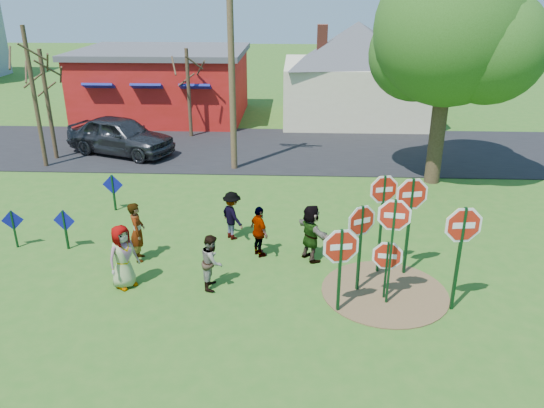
{
  "coord_description": "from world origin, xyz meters",
  "views": [
    {
      "loc": [
        2.17,
        -12.72,
        7.25
      ],
      "look_at": [
        1.54,
        1.06,
        1.53
      ],
      "focal_mm": 35.0,
      "sensor_mm": 36.0,
      "label": 1
    }
  ],
  "objects_px": {
    "suv": "(120,135)",
    "stop_sign_d": "(411,203)",
    "stop_sign_a": "(341,253)",
    "stop_sign_c": "(393,228)",
    "person_a": "(123,257)",
    "leafy_tree": "(453,38)",
    "person_b": "(137,232)",
    "stop_sign_b": "(383,199)",
    "utility_pole": "(231,62)"
  },
  "relations": [
    {
      "from": "person_a",
      "to": "utility_pole",
      "type": "height_order",
      "value": "utility_pole"
    },
    {
      "from": "suv",
      "to": "stop_sign_d",
      "type": "bearing_deg",
      "value": -112.19
    },
    {
      "from": "suv",
      "to": "stop_sign_a",
      "type": "bearing_deg",
      "value": -122.26
    },
    {
      "from": "stop_sign_d",
      "to": "leafy_tree",
      "type": "bearing_deg",
      "value": 59.26
    },
    {
      "from": "stop_sign_a",
      "to": "utility_pole",
      "type": "relative_size",
      "value": 0.27
    },
    {
      "from": "stop_sign_b",
      "to": "person_a",
      "type": "xyz_separation_m",
      "value": [
        -6.62,
        -1.03,
        -1.27
      ]
    },
    {
      "from": "stop_sign_c",
      "to": "stop_sign_d",
      "type": "distance_m",
      "value": 1.63
    },
    {
      "from": "stop_sign_d",
      "to": "person_a",
      "type": "relative_size",
      "value": 1.69
    },
    {
      "from": "stop_sign_b",
      "to": "utility_pole",
      "type": "distance_m",
      "value": 10.09
    },
    {
      "from": "utility_pole",
      "to": "leafy_tree",
      "type": "height_order",
      "value": "leafy_tree"
    },
    {
      "from": "leafy_tree",
      "to": "person_a",
      "type": "bearing_deg",
      "value": -139.88
    },
    {
      "from": "person_b",
      "to": "suv",
      "type": "distance_m",
      "value": 10.58
    },
    {
      "from": "person_a",
      "to": "stop_sign_c",
      "type": "bearing_deg",
      "value": -56.97
    },
    {
      "from": "stop_sign_c",
      "to": "stop_sign_b",
      "type": "bearing_deg",
      "value": 98.17
    },
    {
      "from": "stop_sign_b",
      "to": "utility_pole",
      "type": "height_order",
      "value": "utility_pole"
    },
    {
      "from": "person_a",
      "to": "person_b",
      "type": "bearing_deg",
      "value": 38.75
    },
    {
      "from": "stop_sign_c",
      "to": "stop_sign_d",
      "type": "height_order",
      "value": "stop_sign_d"
    },
    {
      "from": "stop_sign_b",
      "to": "person_b",
      "type": "distance_m",
      "value": 6.79
    },
    {
      "from": "stop_sign_a",
      "to": "utility_pole",
      "type": "xyz_separation_m",
      "value": [
        -3.66,
        10.46,
        2.87
      ]
    },
    {
      "from": "stop_sign_b",
      "to": "stop_sign_c",
      "type": "distance_m",
      "value": 1.53
    },
    {
      "from": "stop_sign_b",
      "to": "leafy_tree",
      "type": "relative_size",
      "value": 0.34
    },
    {
      "from": "utility_pole",
      "to": "stop_sign_c",
      "type": "bearing_deg",
      "value": -64.15
    },
    {
      "from": "stop_sign_d",
      "to": "stop_sign_a",
      "type": "bearing_deg",
      "value": -147.13
    },
    {
      "from": "person_a",
      "to": "leafy_tree",
      "type": "distance_m",
      "value": 13.75
    },
    {
      "from": "person_b",
      "to": "utility_pole",
      "type": "xyz_separation_m",
      "value": [
        1.8,
        8.12,
        3.56
      ]
    },
    {
      "from": "stop_sign_a",
      "to": "stop_sign_b",
      "type": "bearing_deg",
      "value": 46.45
    },
    {
      "from": "person_a",
      "to": "leafy_tree",
      "type": "relative_size",
      "value": 0.2
    },
    {
      "from": "stop_sign_b",
      "to": "stop_sign_a",
      "type": "bearing_deg",
      "value": -136.34
    },
    {
      "from": "stop_sign_b",
      "to": "person_a",
      "type": "relative_size",
      "value": 1.7
    },
    {
      "from": "stop_sign_c",
      "to": "leafy_tree",
      "type": "xyz_separation_m",
      "value": [
        3.27,
        8.84,
        3.43
      ]
    },
    {
      "from": "stop_sign_a",
      "to": "person_b",
      "type": "distance_m",
      "value": 5.97
    },
    {
      "from": "stop_sign_b",
      "to": "suv",
      "type": "height_order",
      "value": "stop_sign_b"
    },
    {
      "from": "stop_sign_c",
      "to": "leafy_tree",
      "type": "height_order",
      "value": "leafy_tree"
    },
    {
      "from": "stop_sign_a",
      "to": "leafy_tree",
      "type": "distance_m",
      "value": 10.98
    },
    {
      "from": "leafy_tree",
      "to": "person_b",
      "type": "bearing_deg",
      "value": -145.26
    },
    {
      "from": "person_a",
      "to": "suv",
      "type": "distance_m",
      "value": 11.97
    },
    {
      "from": "stop_sign_b",
      "to": "stop_sign_c",
      "type": "relative_size",
      "value": 1.01
    },
    {
      "from": "stop_sign_a",
      "to": "stop_sign_c",
      "type": "distance_m",
      "value": 1.37
    },
    {
      "from": "utility_pole",
      "to": "leafy_tree",
      "type": "bearing_deg",
      "value": -8.58
    },
    {
      "from": "stop_sign_a",
      "to": "stop_sign_d",
      "type": "bearing_deg",
      "value": 32.87
    },
    {
      "from": "leafy_tree",
      "to": "stop_sign_b",
      "type": "bearing_deg",
      "value": -114.19
    },
    {
      "from": "stop_sign_a",
      "to": "stop_sign_b",
      "type": "distance_m",
      "value": 2.34
    },
    {
      "from": "stop_sign_b",
      "to": "person_a",
      "type": "bearing_deg",
      "value": 174.64
    },
    {
      "from": "stop_sign_a",
      "to": "suv",
      "type": "relative_size",
      "value": 0.46
    },
    {
      "from": "stop_sign_c",
      "to": "person_a",
      "type": "height_order",
      "value": "stop_sign_c"
    },
    {
      "from": "stop_sign_b",
      "to": "stop_sign_d",
      "type": "bearing_deg",
      "value": -18.46
    },
    {
      "from": "stop_sign_d",
      "to": "leafy_tree",
      "type": "relative_size",
      "value": 0.34
    },
    {
      "from": "person_a",
      "to": "suv",
      "type": "bearing_deg",
      "value": 54.97
    },
    {
      "from": "stop_sign_b",
      "to": "suv",
      "type": "distance_m",
      "value": 14.64
    },
    {
      "from": "stop_sign_b",
      "to": "stop_sign_d",
      "type": "height_order",
      "value": "stop_sign_b"
    }
  ]
}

